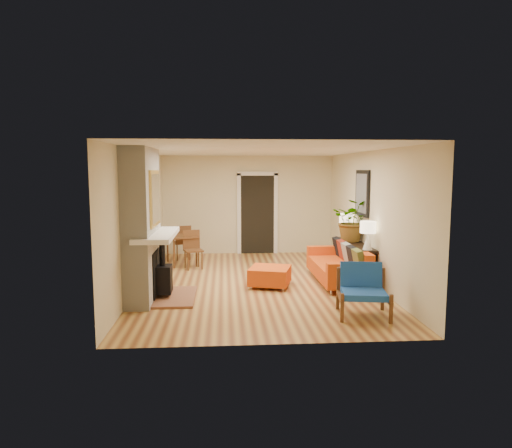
{
  "coord_description": "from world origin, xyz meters",
  "views": [
    {
      "loc": [
        -0.64,
        -8.85,
        2.23
      ],
      "look_at": [
        0.0,
        0.2,
        1.15
      ],
      "focal_mm": 32.0,
      "sensor_mm": 36.0,
      "label": 1
    }
  ],
  "objects_px": {
    "dining_table": "(184,240)",
    "console_table": "(355,250)",
    "sofa": "(341,265)",
    "lamp_far": "(346,223)",
    "ottoman": "(270,275)",
    "houseplant": "(353,220)",
    "lamp_near": "(368,232)",
    "blue_chair": "(362,287)"
  },
  "relations": [
    {
      "from": "dining_table",
      "to": "console_table",
      "type": "bearing_deg",
      "value": -24.34
    },
    {
      "from": "sofa",
      "to": "lamp_far",
      "type": "relative_size",
      "value": 3.72
    },
    {
      "from": "ottoman",
      "to": "console_table",
      "type": "height_order",
      "value": "console_table"
    },
    {
      "from": "ottoman",
      "to": "houseplant",
      "type": "xyz_separation_m",
      "value": [
        1.83,
        0.8,
        0.96
      ]
    },
    {
      "from": "console_table",
      "to": "lamp_near",
      "type": "distance_m",
      "value": 0.92
    },
    {
      "from": "ottoman",
      "to": "sofa",
      "type": "bearing_deg",
      "value": 9.81
    },
    {
      "from": "dining_table",
      "to": "houseplant",
      "type": "height_order",
      "value": "houseplant"
    },
    {
      "from": "lamp_near",
      "to": "houseplant",
      "type": "relative_size",
      "value": 0.6
    },
    {
      "from": "sofa",
      "to": "lamp_near",
      "type": "bearing_deg",
      "value": -48.42
    },
    {
      "from": "ottoman",
      "to": "blue_chair",
      "type": "height_order",
      "value": "blue_chair"
    },
    {
      "from": "ottoman",
      "to": "lamp_near",
      "type": "height_order",
      "value": "lamp_near"
    },
    {
      "from": "dining_table",
      "to": "lamp_far",
      "type": "xyz_separation_m",
      "value": [
        3.65,
        -0.88,
        0.5
      ]
    },
    {
      "from": "console_table",
      "to": "lamp_far",
      "type": "xyz_separation_m",
      "value": [
        0.0,
        0.77,
        0.49
      ]
    },
    {
      "from": "blue_chair",
      "to": "console_table",
      "type": "height_order",
      "value": "blue_chair"
    },
    {
      "from": "lamp_near",
      "to": "lamp_far",
      "type": "distance_m",
      "value": 1.55
    },
    {
      "from": "sofa",
      "to": "lamp_far",
      "type": "height_order",
      "value": "lamp_far"
    },
    {
      "from": "ottoman",
      "to": "console_table",
      "type": "distance_m",
      "value": 1.97
    },
    {
      "from": "blue_chair",
      "to": "console_table",
      "type": "distance_m",
      "value": 2.44
    },
    {
      "from": "sofa",
      "to": "dining_table",
      "type": "height_order",
      "value": "dining_table"
    },
    {
      "from": "dining_table",
      "to": "ottoman",
      "type": "bearing_deg",
      "value": -51.06
    },
    {
      "from": "lamp_near",
      "to": "houseplant",
      "type": "xyz_separation_m",
      "value": [
        -0.01,
        0.98,
        0.11
      ]
    },
    {
      "from": "console_table",
      "to": "sofa",
      "type": "bearing_deg",
      "value": -138.32
    },
    {
      "from": "ottoman",
      "to": "console_table",
      "type": "bearing_deg",
      "value": 17.93
    },
    {
      "from": "sofa",
      "to": "ottoman",
      "type": "height_order",
      "value": "sofa"
    },
    {
      "from": "ottoman",
      "to": "lamp_far",
      "type": "distance_m",
      "value": 2.44
    },
    {
      "from": "lamp_near",
      "to": "console_table",
      "type": "bearing_deg",
      "value": 90.0
    },
    {
      "from": "lamp_near",
      "to": "houseplant",
      "type": "bearing_deg",
      "value": 90.58
    },
    {
      "from": "sofa",
      "to": "console_table",
      "type": "xyz_separation_m",
      "value": [
        0.39,
        0.34,
        0.23
      ]
    },
    {
      "from": "blue_chair",
      "to": "lamp_far",
      "type": "relative_size",
      "value": 1.59
    },
    {
      "from": "sofa",
      "to": "ottoman",
      "type": "relative_size",
      "value": 2.21
    },
    {
      "from": "dining_table",
      "to": "lamp_far",
      "type": "distance_m",
      "value": 3.79
    },
    {
      "from": "console_table",
      "to": "houseplant",
      "type": "height_order",
      "value": "houseplant"
    },
    {
      "from": "sofa",
      "to": "dining_table",
      "type": "relative_size",
      "value": 1.23
    },
    {
      "from": "ottoman",
      "to": "console_table",
      "type": "xyz_separation_m",
      "value": [
        1.84,
        0.59,
        0.36
      ]
    },
    {
      "from": "houseplant",
      "to": "dining_table",
      "type": "bearing_deg",
      "value": 158.29
    },
    {
      "from": "ottoman",
      "to": "blue_chair",
      "type": "bearing_deg",
      "value": -54.61
    },
    {
      "from": "lamp_far",
      "to": "houseplant",
      "type": "xyz_separation_m",
      "value": [
        -0.01,
        -0.57,
        0.11
      ]
    },
    {
      "from": "lamp_near",
      "to": "sofa",
      "type": "bearing_deg",
      "value": 131.58
    },
    {
      "from": "lamp_far",
      "to": "houseplant",
      "type": "distance_m",
      "value": 0.58
    },
    {
      "from": "blue_chair",
      "to": "houseplant",
      "type": "xyz_separation_m",
      "value": [
        0.57,
        2.57,
        0.75
      ]
    },
    {
      "from": "sofa",
      "to": "lamp_near",
      "type": "relative_size",
      "value": 3.72
    },
    {
      "from": "ottoman",
      "to": "lamp_far",
      "type": "xyz_separation_m",
      "value": [
        1.84,
        1.37,
        0.85
      ]
    }
  ]
}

